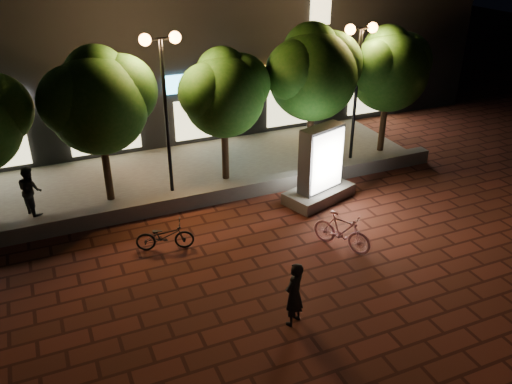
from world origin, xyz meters
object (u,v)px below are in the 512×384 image
tree_right (314,70)px  pedestrian (30,190)px  scooter_parked (165,236)px  ad_kiosk (320,171)px  tree_mid (224,90)px  rider (294,294)px  scooter_pink (342,231)px  street_lamp_right (359,58)px  street_lamp_left (163,74)px  tree_far_right (390,67)px  tree_left (99,98)px

tree_right → pedestrian: size_ratio=3.23×
tree_right → scooter_parked: bearing=-151.1°
ad_kiosk → tree_mid: bearing=130.3°
tree_right → rider: bearing=-120.6°
scooter_parked → pedestrian: 4.78m
rider → scooter_parked: 4.55m
pedestrian → scooter_pink: bearing=-150.4°
street_lamp_right → rider: street_lamp_right is taller
tree_mid → street_lamp_left: bearing=-172.7°
ad_kiosk → scooter_parked: bearing=-170.3°
tree_right → street_lamp_left: size_ratio=0.98×
tree_far_right → street_lamp_right: (-1.55, -0.26, 0.53)m
street_lamp_left → rider: size_ratio=3.25×
pedestrian → tree_right: bearing=-115.3°
tree_mid → tree_far_right: 6.50m
ad_kiosk → rider: size_ratio=1.62×
street_lamp_right → pedestrian: street_lamp_right is taller
street_lamp_right → pedestrian: size_ratio=3.18×
tree_left → tree_far_right: tree_left is taller
street_lamp_right → scooter_pink: bearing=-124.6°
street_lamp_right → ad_kiosk: (-2.71, -2.38, -2.88)m
tree_far_right → rider: 11.22m
tree_mid → tree_far_right: tree_far_right is taller
street_lamp_left → scooter_pink: street_lamp_left is taller
scooter_pink → scooter_parked: (-4.52, 1.87, -0.11)m
tree_left → tree_right: 7.30m
tree_mid → pedestrian: 6.80m
street_lamp_right → street_lamp_left: bearing=180.0°
pedestrian → tree_far_right: bearing=-115.4°
scooter_parked → tree_left: bearing=29.5°
pedestrian → street_lamp_right: bearing=-116.7°
tree_mid → tree_right: tree_right is taller
tree_mid → ad_kiosk: tree_mid is taller
tree_mid → ad_kiosk: (2.24, -2.64, -2.20)m
tree_left → rider: 8.58m
tree_mid → tree_right: bearing=0.0°
ad_kiosk → tree_left: bearing=157.0°
scooter_pink → rider: 3.48m
tree_mid → street_lamp_right: (4.95, -0.26, 0.68)m
ad_kiosk → pedestrian: size_ratio=1.64×
tree_mid → scooter_pink: bearing=-75.7°
scooter_pink → pedestrian: pedestrian is taller
tree_far_right → tree_left: bearing=180.0°
scooter_parked → pedestrian: (-3.25, 3.49, 0.44)m
street_lamp_left → ad_kiosk: (4.29, -2.38, -3.01)m
ad_kiosk → tree_right: bearing=68.0°
scooter_pink → pedestrian: bearing=115.2°
street_lamp_left → rider: 8.14m
street_lamp_right → rider: 10.16m
street_lamp_right → ad_kiosk: street_lamp_right is taller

